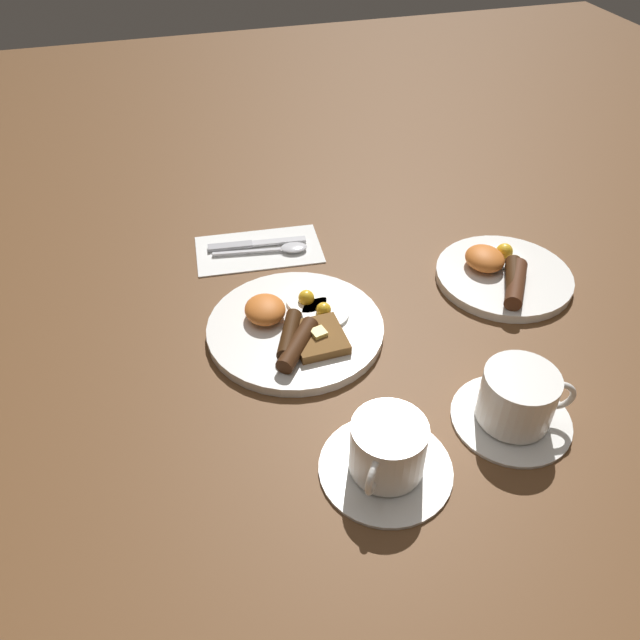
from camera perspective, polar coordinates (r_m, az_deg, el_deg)
The scene contains 8 objects.
ground_plane at distance 0.94m, azimuth -2.25°, elevation -1.13°, with size 3.00×3.00×0.00m, color brown.
breakfast_plate_near at distance 0.93m, azimuth -2.29°, elevation -0.64°, with size 0.26×0.26×0.05m.
breakfast_plate_far at distance 1.07m, azimuth 16.35°, elevation 4.10°, with size 0.22×0.22×0.05m.
teacup_near at distance 0.75m, azimuth 6.15°, elevation -11.97°, with size 0.16×0.16×0.08m.
teacup_far at distance 0.83m, azimuth 17.56°, elevation -7.09°, with size 0.15×0.15×0.08m.
napkin at distance 1.11m, azimuth -5.62°, elevation 6.46°, with size 0.12×0.22×0.01m, color white.
knife at distance 1.12m, azimuth -6.29°, elevation 6.93°, with size 0.03×0.17×0.01m.
spoon at distance 1.10m, azimuth -3.35°, elevation 6.56°, with size 0.04×0.17×0.01m.
Camera 1 is at (0.68, -0.15, 0.63)m, focal length 35.00 mm.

